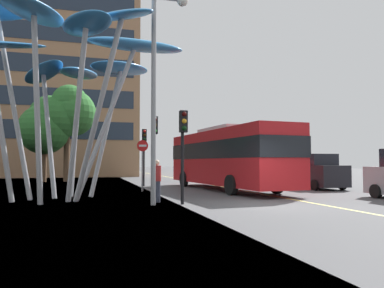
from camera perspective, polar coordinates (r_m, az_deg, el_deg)
ground at (r=13.64m, az=9.32°, el=-9.46°), size 120.00×240.00×0.10m
red_bus at (r=21.26m, az=5.14°, el=-1.77°), size 3.52×11.78×3.51m
leaf_sculpture at (r=17.16m, az=-17.88°, el=12.87°), size 10.07×8.99×8.31m
traffic_light_kerb_near at (r=13.88m, az=-1.36°, el=1.18°), size 0.28×0.42×3.45m
traffic_light_kerb_far at (r=17.26m, az=-5.74°, el=0.84°), size 0.28×0.42×3.64m
traffic_light_island_mid at (r=24.68m, az=-7.26°, el=-0.13°), size 0.28×0.42×3.70m
car_parked_mid at (r=23.37m, az=18.11°, el=-4.09°), size 1.96×4.20×2.03m
street_lamp at (r=14.27m, az=-4.66°, el=11.21°), size 1.41×0.44×7.92m
tree_pavement_near at (r=31.98m, az=-21.07°, el=2.84°), size 4.55×5.22×7.00m
tree_pavement_far at (r=32.19m, az=-18.44°, el=4.51°), size 4.40×4.61×7.75m
pedestrian at (r=14.74m, az=-5.37°, el=-5.59°), size 0.34×0.34×1.64m
no_entry_sign at (r=20.32m, az=-7.51°, el=-2.01°), size 0.60×0.12×2.74m
backdrop_building at (r=48.35m, az=-22.59°, el=11.62°), size 22.65×12.40×26.81m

